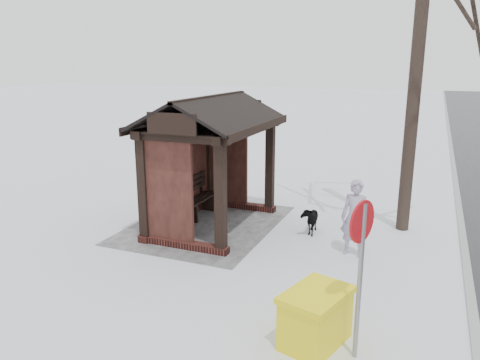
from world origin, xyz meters
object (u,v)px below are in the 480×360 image
at_px(dog, 310,219).
at_px(road_sign, 361,245).
at_px(pedestrian, 355,218).
at_px(bus_shelter, 206,136).
at_px(grit_bin, 316,317).

distance_m(dog, road_sign, 4.83).
distance_m(pedestrian, dog, 1.54).
distance_m(bus_shelter, pedestrian, 3.83).
height_order(bus_shelter, grit_bin, bus_shelter).
bearing_deg(bus_shelter, pedestrian, 82.41).
height_order(bus_shelter, dog, bus_shelter).
relative_size(bus_shelter, grit_bin, 3.04).
bearing_deg(grit_bin, bus_shelter, -120.40).
height_order(grit_bin, road_sign, road_sign).
relative_size(dog, road_sign, 0.35).
distance_m(bus_shelter, dog, 3.05).
xyz_separation_m(bus_shelter, pedestrian, (0.47, 3.54, -1.38)).
bearing_deg(road_sign, grit_bin, -78.10).
relative_size(pedestrian, grit_bin, 1.32).
bearing_deg(road_sign, pedestrian, -149.36).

